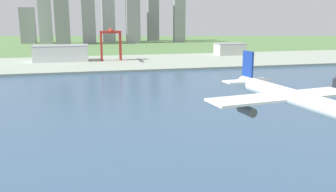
# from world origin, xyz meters

# --- Properties ---
(ground_plane) EXTENTS (2400.00, 2400.00, 0.00)m
(ground_plane) POSITION_xyz_m (0.00, 300.00, 0.00)
(ground_plane) COLOR #577C46
(water_bay) EXTENTS (840.00, 360.00, 0.15)m
(water_bay) POSITION_xyz_m (0.00, 240.00, 0.07)
(water_bay) COLOR #385675
(water_bay) RESTS_ON ground
(industrial_pier) EXTENTS (840.00, 140.00, 2.50)m
(industrial_pier) POSITION_xyz_m (0.00, 490.00, 1.25)
(industrial_pier) COLOR #97A494
(industrial_pier) RESTS_ON ground
(airplane_landing) EXTENTS (33.74, 36.86, 11.19)m
(airplane_landing) POSITION_xyz_m (-4.07, 121.73, 40.63)
(airplane_landing) COLOR white
(port_crane_red) EXTENTS (25.22, 39.50, 38.07)m
(port_crane_red) POSITION_xyz_m (-10.47, 504.56, 29.98)
(port_crane_red) COLOR #B72D23
(port_crane_red) RESTS_ON industrial_pier
(warehouse_main) EXTENTS (63.99, 30.88, 18.81)m
(warehouse_main) POSITION_xyz_m (-69.35, 511.98, 11.93)
(warehouse_main) COLOR white
(warehouse_main) RESTS_ON industrial_pier
(warehouse_annex) EXTENTS (38.90, 25.95, 15.72)m
(warehouse_annex) POSITION_xyz_m (154.29, 531.59, 10.38)
(warehouse_annex) COLOR silver
(warehouse_annex) RESTS_ON industrial_pier
(distant_skyline) EXTENTS (329.90, 74.74, 153.29)m
(distant_skyline) POSITION_xyz_m (-0.66, 826.42, 66.97)
(distant_skyline) COLOR gray
(distant_skyline) RESTS_ON ground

